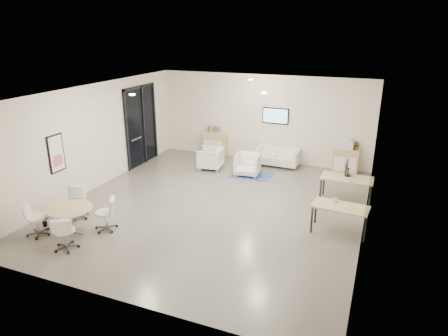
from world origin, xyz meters
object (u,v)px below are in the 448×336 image
desk_rear (347,180)px  round_table (71,211)px  desk_front (340,209)px  sideboard_right (346,161)px  sideboard_left (215,144)px  armchair_right (248,163)px  loveseat (278,157)px  armchair_left (210,157)px

desk_rear → round_table: 7.45m
desk_front → round_table: 6.55m
sideboard_right → round_table: 9.05m
sideboard_left → armchair_right: sideboard_left is taller
sideboard_right → loveseat: size_ratio=0.56×
sideboard_left → sideboard_right: size_ratio=1.15×
armchair_left → desk_rear: size_ratio=0.58×
armchair_left → armchair_right: 1.46m
loveseat → desk_front: bearing=-57.6°
armchair_left → desk_front: 5.77m
loveseat → armchair_left: 2.48m
armchair_left → desk_rear: armchair_left is taller
armchair_left → desk_front: armchair_left is taller
loveseat → round_table: (-3.38, -6.85, 0.25)m
armchair_left → desk_front: bearing=48.7°
armchair_left → round_table: size_ratio=0.79×
sideboard_left → loveseat: bearing=-3.0°
armchair_right → round_table: bearing=-122.7°
desk_rear → desk_front: 1.93m
armchair_right → desk_front: (3.39, -3.00, 0.21)m
desk_rear → round_table: (-6.02, -4.40, -0.11)m
loveseat → desk_front: size_ratio=1.11×
sideboard_right → armchair_left: (-4.51, -1.39, -0.01)m
loveseat → desk_front: desk_front is taller
desk_rear → desk_front: (0.05, -1.93, -0.05)m
sideboard_left → desk_rear: sideboard_left is taller
loveseat → desk_rear: size_ratio=1.06×
loveseat → desk_rear: desk_rear is taller
armchair_right → desk_rear: (3.34, -1.07, 0.26)m
loveseat → armchair_left: (-2.15, -1.23, 0.11)m
sideboard_left → round_table: sideboard_left is taller
loveseat → armchair_left: bearing=-149.3°
sideboard_right → desk_rear: bearing=-83.8°
loveseat → round_table: 7.64m
loveseat → armchair_right: armchair_right is taller
armchair_left → desk_rear: (4.79, -1.21, 0.25)m
sideboard_right → armchair_right: size_ratio=1.04×
desk_front → armchair_right: bearing=143.3°
round_table → armchair_right: bearing=63.9°
loveseat → armchair_right: 1.55m
sideboard_right → armchair_right: 3.42m
desk_rear → armchair_left: bearing=165.9°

